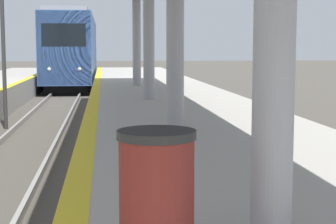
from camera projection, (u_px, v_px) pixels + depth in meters
train at (73, 50)px, 36.41m from camera, size 2.70×17.86×4.54m
signal_far at (2, 14)px, 16.69m from camera, size 0.36×0.31×5.01m
trash_bin at (157, 194)px, 3.91m from camera, size 0.55×0.55×0.91m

